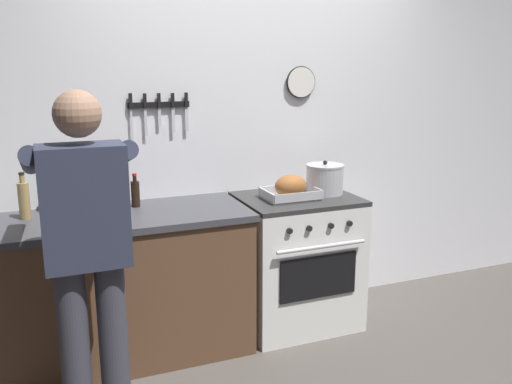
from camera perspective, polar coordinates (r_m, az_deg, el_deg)
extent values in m
cube|color=silver|center=(3.84, -0.95, 6.22)|extent=(6.00, 0.10, 2.60)
cube|color=black|center=(3.58, -9.99, 8.84)|extent=(0.39, 0.02, 0.04)
cube|color=silver|center=(3.55, -12.68, 6.74)|extent=(0.01, 0.00, 0.20)
cube|color=black|center=(3.54, -12.80, 9.12)|extent=(0.02, 0.02, 0.10)
cube|color=silver|center=(3.57, -11.28, 7.06)|extent=(0.02, 0.00, 0.17)
cube|color=black|center=(3.56, -11.38, 9.18)|extent=(0.02, 0.02, 0.09)
cube|color=silver|center=(3.58, -9.91, 7.63)|extent=(0.02, 0.00, 0.11)
cube|color=black|center=(3.57, -9.97, 9.26)|extent=(0.02, 0.02, 0.09)
cube|color=silver|center=(3.60, -8.51, 7.32)|extent=(0.02, 0.00, 0.16)
cube|color=black|center=(3.59, -8.58, 9.32)|extent=(0.02, 0.02, 0.09)
cube|color=silver|center=(3.62, -7.15, 7.45)|extent=(0.02, 0.00, 0.15)
cube|color=black|center=(3.61, -7.20, 9.39)|extent=(0.02, 0.02, 0.09)
cylinder|color=white|center=(3.90, 4.64, 11.22)|extent=(0.20, 0.02, 0.20)
torus|color=black|center=(3.90, 4.64, 11.22)|extent=(0.22, 0.02, 0.22)
cube|color=brown|center=(3.47, -17.71, -10.14)|extent=(2.00, 0.62, 0.86)
cube|color=#3D3D42|center=(3.32, -18.26, -3.00)|extent=(2.03, 0.65, 0.04)
cube|color=white|center=(3.82, 4.18, -7.28)|extent=(0.76, 0.62, 0.87)
cube|color=black|center=(3.55, 6.46, -8.70)|extent=(0.53, 0.01, 0.28)
cube|color=#2D2D2D|center=(3.68, 4.30, -0.71)|extent=(0.76, 0.62, 0.03)
cylinder|color=black|center=(3.34, 3.48, -4.02)|extent=(0.04, 0.02, 0.04)
cylinder|color=black|center=(3.40, 5.51, -3.76)|extent=(0.04, 0.02, 0.04)
cylinder|color=black|center=(3.47, 7.74, -3.47)|extent=(0.04, 0.02, 0.04)
cylinder|color=black|center=(3.54, 9.61, -3.21)|extent=(0.04, 0.02, 0.04)
cylinder|color=silver|center=(3.45, 6.78, -5.63)|extent=(0.61, 0.02, 0.02)
cylinder|color=#383842|center=(2.86, -18.13, -15.44)|extent=(0.14, 0.14, 0.86)
cylinder|color=#383842|center=(2.88, -14.44, -15.05)|extent=(0.14, 0.14, 0.86)
cube|color=#2D3347|center=(2.61, -17.29, -1.40)|extent=(0.38, 0.22, 0.56)
sphere|color=#9E755B|center=(2.54, -17.94, 7.68)|extent=(0.21, 0.21, 0.21)
cylinder|color=#2D3347|center=(2.81, -22.27, 2.96)|extent=(0.09, 0.55, 0.22)
cylinder|color=#2D3347|center=(2.83, -13.76, 3.67)|extent=(0.09, 0.55, 0.22)
cube|color=#B7B7BC|center=(3.62, 3.56, -0.60)|extent=(0.34, 0.25, 0.01)
cube|color=#B7B7BC|center=(3.50, 4.45, -0.52)|extent=(0.34, 0.01, 0.05)
cube|color=#B7B7BC|center=(3.72, 2.74, 0.33)|extent=(0.34, 0.01, 0.05)
cube|color=#B7B7BC|center=(3.54, 1.09, -0.32)|extent=(0.01, 0.25, 0.05)
cube|color=#B7B7BC|center=(3.69, 5.96, 0.15)|extent=(0.01, 0.25, 0.05)
ellipsoid|color=#935628|center=(3.60, 3.58, 0.62)|extent=(0.22, 0.15, 0.15)
cylinder|color=#B7B7BC|center=(3.77, 7.09, 1.24)|extent=(0.25, 0.25, 0.19)
cylinder|color=#B2B2B7|center=(3.75, 7.14, 2.73)|extent=(0.25, 0.25, 0.01)
sphere|color=black|center=(3.74, 7.14, 3.03)|extent=(0.03, 0.03, 0.03)
cube|color=tan|center=(3.20, -17.67, -3.04)|extent=(0.36, 0.24, 0.02)
cylinder|color=#47141E|center=(3.51, -15.41, 0.53)|extent=(0.07, 0.07, 0.26)
cylinder|color=#47141E|center=(3.48, -15.57, 3.04)|extent=(0.03, 0.03, 0.06)
cylinder|color=maroon|center=(3.47, -15.60, 3.61)|extent=(0.04, 0.04, 0.01)
cylinder|color=black|center=(3.48, -12.32, -0.21)|extent=(0.05, 0.05, 0.16)
cylinder|color=black|center=(3.46, -12.40, 1.36)|extent=(0.02, 0.02, 0.04)
cylinder|color=#B21919|center=(3.45, -12.42, 1.76)|extent=(0.03, 0.03, 0.01)
cylinder|color=#385623|center=(3.47, -20.29, -0.33)|extent=(0.07, 0.07, 0.21)
cylinder|color=#385623|center=(3.44, -20.46, 1.78)|extent=(0.03, 0.03, 0.05)
cylinder|color=black|center=(3.44, -20.50, 2.28)|extent=(0.04, 0.04, 0.01)
cylinder|color=#997F4C|center=(3.40, -22.78, -0.86)|extent=(0.06, 0.06, 0.21)
cylinder|color=#997F4C|center=(3.37, -22.97, 1.26)|extent=(0.03, 0.03, 0.05)
cylinder|color=black|center=(3.36, -23.02, 1.76)|extent=(0.03, 0.03, 0.01)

